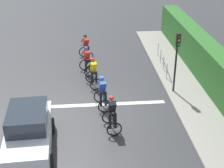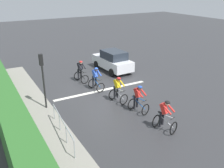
# 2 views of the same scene
# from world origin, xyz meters

# --- Properties ---
(ground_plane) EXTENTS (80.00, 80.00, 0.00)m
(ground_plane) POSITION_xyz_m (0.00, 0.00, 0.00)
(ground_plane) COLOR #333335
(sidewalk_kerb) EXTENTS (2.80, 19.41, 0.12)m
(sidewalk_kerb) POSITION_xyz_m (5.22, 2.00, 0.06)
(sidewalk_kerb) COLOR gray
(sidewalk_kerb) RESTS_ON ground
(stone_wall_low) EXTENTS (0.44, 19.41, 0.48)m
(stone_wall_low) POSITION_xyz_m (6.12, 2.00, 0.24)
(stone_wall_low) COLOR gray
(stone_wall_low) RESTS_ON ground
(hedge_wall) EXTENTS (1.10, 19.41, 2.21)m
(hedge_wall) POSITION_xyz_m (6.42, 2.00, 1.10)
(hedge_wall) COLOR #2D6628
(hedge_wall) RESTS_ON ground
(road_marking_stop_line) EXTENTS (7.00, 0.30, 0.01)m
(road_marking_stop_line) POSITION_xyz_m (0.00, 0.28, 0.00)
(road_marking_stop_line) COLOR silver
(road_marking_stop_line) RESTS_ON ground
(cyclist_lead) EXTENTS (0.97, 1.23, 1.66)m
(cyclist_lead) POSITION_xyz_m (-0.34, 6.38, 0.80)
(cyclist_lead) COLOR black
(cyclist_lead) RESTS_ON ground
(cyclist_second) EXTENTS (0.95, 1.22, 1.66)m
(cyclist_second) POSITION_xyz_m (-0.33, 4.12, 0.80)
(cyclist_second) COLOR black
(cyclist_second) RESTS_ON ground
(cyclist_mid) EXTENTS (0.89, 1.20, 1.66)m
(cyclist_mid) POSITION_xyz_m (-0.02, 2.37, 0.80)
(cyclist_mid) COLOR black
(cyclist_mid) RESTS_ON ground
(cyclist_fourth) EXTENTS (0.84, 1.17, 1.66)m
(cyclist_fourth) POSITION_xyz_m (0.32, -0.02, 0.80)
(cyclist_fourth) COLOR black
(cyclist_fourth) RESTS_ON ground
(cyclist_trailing) EXTENTS (0.82, 1.16, 1.66)m
(cyclist_trailing) POSITION_xyz_m (0.60, -2.02, 0.80)
(cyclist_trailing) COLOR black
(cyclist_trailing) RESTS_ON ground
(car_white) EXTENTS (2.03, 4.18, 1.76)m
(car_white) POSITION_xyz_m (-2.80, -3.13, 0.87)
(car_white) COLOR silver
(car_white) RESTS_ON ground
(traffic_light_near_crossing) EXTENTS (0.20, 0.31, 3.34)m
(traffic_light_near_crossing) POSITION_xyz_m (4.19, 1.13, 2.22)
(traffic_light_near_crossing) COLOR black
(traffic_light_near_crossing) RESTS_ON ground
(pedestrian_railing_kerbside) EXTENTS (0.33, 3.68, 1.03)m
(pedestrian_railing_kerbside) POSITION_xyz_m (4.32, 4.58, 0.79)
(pedestrian_railing_kerbside) COLOR #999EA3
(pedestrian_railing_kerbside) RESTS_ON ground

